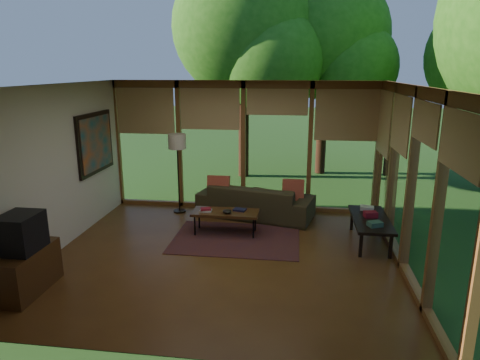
# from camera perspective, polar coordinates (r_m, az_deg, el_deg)

# --- Properties ---
(floor) EXTENTS (5.50, 5.50, 0.00)m
(floor) POSITION_cam_1_polar(r_m,az_deg,el_deg) (6.98, -2.16, -10.18)
(floor) COLOR brown
(floor) RESTS_ON ground
(ceiling) EXTENTS (5.50, 5.50, 0.00)m
(ceiling) POSITION_cam_1_polar(r_m,az_deg,el_deg) (6.34, -2.40, 12.55)
(ceiling) COLOR silver
(ceiling) RESTS_ON ground
(wall_left) EXTENTS (0.04, 5.00, 2.70)m
(wall_left) POSITION_cam_1_polar(r_m,az_deg,el_deg) (7.50, -23.47, 1.25)
(wall_left) COLOR beige
(wall_left) RESTS_ON ground
(wall_front) EXTENTS (5.50, 0.04, 2.70)m
(wall_front) POSITION_cam_1_polar(r_m,az_deg,el_deg) (4.21, -8.12, -7.62)
(wall_front) COLOR beige
(wall_front) RESTS_ON ground
(window_wall_back) EXTENTS (5.50, 0.12, 2.70)m
(window_wall_back) POSITION_cam_1_polar(r_m,az_deg,el_deg) (8.95, 0.45, 4.50)
(window_wall_back) COLOR brown
(window_wall_back) RESTS_ON ground
(window_wall_right) EXTENTS (0.12, 5.00, 2.70)m
(window_wall_right) POSITION_cam_1_polar(r_m,az_deg,el_deg) (6.65, 21.78, -0.18)
(window_wall_right) COLOR brown
(window_wall_right) RESTS_ON ground
(tree_nw) EXTENTS (3.74, 3.74, 5.84)m
(tree_nw) POSITION_cam_1_polar(r_m,az_deg,el_deg) (11.80, 0.56, 19.67)
(tree_nw) COLOR #321C12
(tree_nw) RESTS_ON ground
(tree_ne) EXTENTS (3.37, 3.37, 5.45)m
(tree_ne) POSITION_cam_1_polar(r_m,az_deg,el_deg) (12.37, 11.40, 18.23)
(tree_ne) COLOR #321C12
(tree_ne) RESTS_ON ground
(rug) EXTENTS (2.21, 1.57, 0.01)m
(rug) POSITION_cam_1_polar(r_m,az_deg,el_deg) (7.64, -0.52, -7.86)
(rug) COLOR maroon
(rug) RESTS_ON floor
(sofa) EXTENTS (2.44, 1.41, 0.67)m
(sofa) POSITION_cam_1_polar(r_m,az_deg,el_deg) (8.68, 2.08, -2.75)
(sofa) COLOR #3B341D
(sofa) RESTS_ON floor
(pillow_left) EXTENTS (0.45, 0.24, 0.47)m
(pillow_left) POSITION_cam_1_polar(r_m,az_deg,el_deg) (8.65, -2.88, -0.96)
(pillow_left) COLOR maroon
(pillow_left) RESTS_ON sofa
(pillow_right) EXTENTS (0.43, 0.23, 0.45)m
(pillow_right) POSITION_cam_1_polar(r_m,az_deg,el_deg) (8.52, 7.09, -1.38)
(pillow_right) COLOR maroon
(pillow_right) RESTS_ON sofa
(ct_book_lower) EXTENTS (0.21, 0.16, 0.03)m
(ct_book_lower) POSITION_cam_1_polar(r_m,az_deg,el_deg) (7.77, -4.58, -4.09)
(ct_book_lower) COLOR beige
(ct_book_lower) RESTS_ON coffee_table
(ct_book_upper) EXTENTS (0.21, 0.18, 0.03)m
(ct_book_upper) POSITION_cam_1_polar(r_m,az_deg,el_deg) (7.76, -4.58, -3.88)
(ct_book_upper) COLOR maroon
(ct_book_upper) RESTS_ON coffee_table
(ct_book_side) EXTENTS (0.25, 0.21, 0.03)m
(ct_book_side) POSITION_cam_1_polar(r_m,az_deg,el_deg) (7.79, -0.05, -3.98)
(ct_book_side) COLOR black
(ct_book_side) RESTS_ON coffee_table
(ct_bowl) EXTENTS (0.16, 0.16, 0.07)m
(ct_bowl) POSITION_cam_1_polar(r_m,az_deg,el_deg) (7.64, -1.72, -4.20)
(ct_bowl) COLOR black
(ct_bowl) RESTS_ON coffee_table
(media_cabinet) EXTENTS (0.50, 1.00, 0.60)m
(media_cabinet) POSITION_cam_1_polar(r_m,az_deg,el_deg) (6.54, -26.78, -10.76)
(media_cabinet) COLOR #4A2B14
(media_cabinet) RESTS_ON floor
(television) EXTENTS (0.45, 0.55, 0.50)m
(television) POSITION_cam_1_polar(r_m,az_deg,el_deg) (6.33, -27.21, -6.26)
(television) COLOR black
(television) RESTS_ON media_cabinet
(console_book_a) EXTENTS (0.26, 0.23, 0.08)m
(console_book_a) POSITION_cam_1_polar(r_m,az_deg,el_deg) (7.28, 17.56, -5.63)
(console_book_a) COLOR #325748
(console_book_a) RESTS_ON side_console
(console_book_b) EXTENTS (0.24, 0.19, 0.10)m
(console_book_b) POSITION_cam_1_polar(r_m,az_deg,el_deg) (7.69, 17.01, -4.41)
(console_book_b) COLOR maroon
(console_book_b) RESTS_ON side_console
(console_book_c) EXTENTS (0.26, 0.21, 0.06)m
(console_book_c) POSITION_cam_1_polar(r_m,az_deg,el_deg) (8.07, 16.56, -3.60)
(console_book_c) COLOR beige
(console_book_c) RESTS_ON side_console
(floor_lamp) EXTENTS (0.36, 0.36, 1.65)m
(floor_lamp) POSITION_cam_1_polar(r_m,az_deg,el_deg) (8.78, -8.36, 4.51)
(floor_lamp) COLOR black
(floor_lamp) RESTS_ON floor
(coffee_table) EXTENTS (1.20, 0.50, 0.43)m
(coffee_table) POSITION_cam_1_polar(r_m,az_deg,el_deg) (7.77, -1.96, -4.44)
(coffee_table) COLOR #4A2B14
(coffee_table) RESTS_ON floor
(side_console) EXTENTS (0.60, 1.40, 0.46)m
(side_console) POSITION_cam_1_polar(r_m,az_deg,el_deg) (7.67, 17.02, -5.19)
(side_console) COLOR black
(side_console) RESTS_ON floor
(wall_painting) EXTENTS (0.06, 1.35, 1.15)m
(wall_painting) POSITION_cam_1_polar(r_m,az_deg,el_deg) (8.65, -18.71, 4.70)
(wall_painting) COLOR black
(wall_painting) RESTS_ON wall_left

